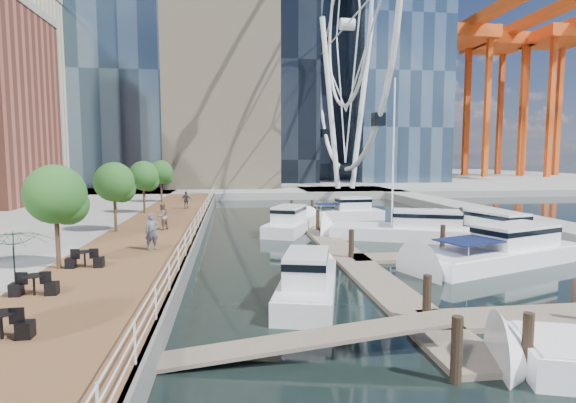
% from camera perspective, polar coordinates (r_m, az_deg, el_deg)
% --- Properties ---
extents(ground, '(520.00, 520.00, 0.00)m').
position_cam_1_polar(ground, '(18.04, 5.43, -13.50)').
color(ground, black).
rests_on(ground, ground).
extents(boardwalk, '(6.00, 60.00, 1.00)m').
position_cam_1_polar(boardwalk, '(32.50, -16.43, -4.18)').
color(boardwalk, brown).
rests_on(boardwalk, ground).
extents(seawall, '(0.25, 60.00, 1.00)m').
position_cam_1_polar(seawall, '(32.15, -11.13, -4.15)').
color(seawall, '#595954').
rests_on(seawall, ground).
extents(land_far, '(200.00, 114.00, 1.00)m').
position_cam_1_polar(land_far, '(118.80, -5.44, 3.00)').
color(land_far, gray).
rests_on(land_far, ground).
extents(breakwater, '(4.00, 60.00, 1.00)m').
position_cam_1_polar(breakwater, '(44.00, 25.55, -1.98)').
color(breakwater, gray).
rests_on(breakwater, ground).
extents(pier, '(14.00, 12.00, 1.00)m').
position_cam_1_polar(pier, '(71.09, 7.25, 1.22)').
color(pier, gray).
rests_on(pier, ground).
extents(railing, '(0.10, 60.00, 1.05)m').
position_cam_1_polar(railing, '(32.00, -11.34, -2.35)').
color(railing, white).
rests_on(railing, boardwalk).
extents(floating_docks, '(16.00, 34.00, 2.60)m').
position_cam_1_polar(floating_docks, '(29.58, 16.36, -5.14)').
color(floating_docks, '#6D6051').
rests_on(floating_docks, ground).
extents(ferris_wheel, '(5.80, 45.60, 47.80)m').
position_cam_1_polar(ferris_wheel, '(73.66, 7.51, 21.35)').
color(ferris_wheel, white).
rests_on(ferris_wheel, ground).
extents(port_cranes, '(40.00, 52.00, 38.00)m').
position_cam_1_polar(port_cranes, '(133.84, 25.57, 11.13)').
color(port_cranes, '#D84C14').
rests_on(port_cranes, ground).
extents(street_trees, '(2.60, 42.60, 4.60)m').
position_cam_1_polar(street_trees, '(31.59, -21.21, 2.32)').
color(street_trees, '#3F2B1C').
rests_on(street_trees, ground).
extents(cafe_tables, '(2.50, 13.70, 0.74)m').
position_cam_1_polar(cafe_tables, '(16.67, -30.89, -10.97)').
color(cafe_tables, black).
rests_on(cafe_tables, ground).
extents(yacht_foreground, '(12.25, 7.11, 2.15)m').
position_cam_1_polar(yacht_foreground, '(27.67, 25.22, -7.24)').
color(yacht_foreground, white).
rests_on(yacht_foreground, ground).
extents(pedestrian_near, '(0.85, 0.72, 1.97)m').
position_cam_1_polar(pedestrian_near, '(24.86, -16.91, -3.69)').
color(pedestrian_near, '#494E61').
rests_on(pedestrian_near, boardwalk).
extents(pedestrian_mid, '(1.08, 1.13, 1.83)m').
position_cam_1_polar(pedestrian_mid, '(31.61, -15.69, -1.83)').
color(pedestrian_mid, '#82635A').
rests_on(pedestrian_mid, boardwalk).
extents(pedestrian_far, '(1.04, 0.59, 1.68)m').
position_cam_1_polar(pedestrian_far, '(43.99, -12.78, 0.18)').
color(pedestrian_far, '#333A40').
rests_on(pedestrian_far, boardwalk).
extents(moored_yachts, '(19.58, 35.41, 11.50)m').
position_cam_1_polar(moored_yachts, '(32.15, 14.58, -5.14)').
color(moored_yachts, white).
rests_on(moored_yachts, ground).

